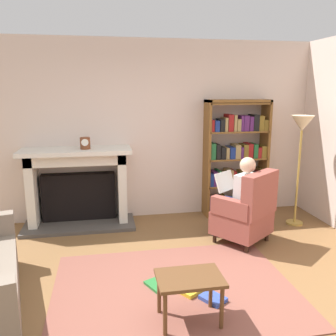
{
  "coord_description": "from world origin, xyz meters",
  "views": [
    {
      "loc": [
        -0.64,
        -2.86,
        1.96
      ],
      "look_at": [
        0.1,
        1.2,
        1.05
      ],
      "focal_mm": 37.97,
      "sensor_mm": 36.0,
      "label": 1
    }
  ],
  "objects_px": {
    "bookshelf": "(236,159)",
    "seated_reader": "(239,196)",
    "mantel_clock": "(85,143)",
    "floor_lamp": "(302,133)",
    "fireplace": "(78,185)",
    "side_table": "(190,283)",
    "armchair_reading": "(247,212)"
  },
  "relations": [
    {
      "from": "mantel_clock",
      "to": "armchair_reading",
      "type": "distance_m",
      "value": 2.4
    },
    {
      "from": "bookshelf",
      "to": "armchair_reading",
      "type": "bearing_deg",
      "value": -103.52
    },
    {
      "from": "mantel_clock",
      "to": "floor_lamp",
      "type": "distance_m",
      "value": 3.06
    },
    {
      "from": "side_table",
      "to": "floor_lamp",
      "type": "relative_size",
      "value": 0.35
    },
    {
      "from": "armchair_reading",
      "to": "floor_lamp",
      "type": "relative_size",
      "value": 0.6
    },
    {
      "from": "bookshelf",
      "to": "armchair_reading",
      "type": "height_order",
      "value": "bookshelf"
    },
    {
      "from": "mantel_clock",
      "to": "side_table",
      "type": "relative_size",
      "value": 0.29
    },
    {
      "from": "fireplace",
      "to": "bookshelf",
      "type": "bearing_deg",
      "value": 0.77
    },
    {
      "from": "seated_reader",
      "to": "mantel_clock",
      "type": "bearing_deg",
      "value": -60.95
    },
    {
      "from": "armchair_reading",
      "to": "fireplace",
      "type": "bearing_deg",
      "value": -63.21
    },
    {
      "from": "side_table",
      "to": "floor_lamp",
      "type": "height_order",
      "value": "floor_lamp"
    },
    {
      "from": "mantel_clock",
      "to": "bookshelf",
      "type": "xyz_separation_m",
      "value": [
        2.3,
        0.14,
        -0.34
      ]
    },
    {
      "from": "bookshelf",
      "to": "seated_reader",
      "type": "relative_size",
      "value": 1.59
    },
    {
      "from": "mantel_clock",
      "to": "floor_lamp",
      "type": "xyz_separation_m",
      "value": [
        3.02,
        -0.47,
        0.13
      ]
    },
    {
      "from": "seated_reader",
      "to": "side_table",
      "type": "xyz_separation_m",
      "value": [
        -1.04,
        -1.53,
        -0.26
      ]
    },
    {
      "from": "mantel_clock",
      "to": "seated_reader",
      "type": "bearing_deg",
      "value": -24.25
    },
    {
      "from": "seated_reader",
      "to": "floor_lamp",
      "type": "relative_size",
      "value": 0.71
    },
    {
      "from": "seated_reader",
      "to": "side_table",
      "type": "bearing_deg",
      "value": 19.26
    },
    {
      "from": "armchair_reading",
      "to": "floor_lamp",
      "type": "height_order",
      "value": "floor_lamp"
    },
    {
      "from": "armchair_reading",
      "to": "side_table",
      "type": "bearing_deg",
      "value": 15.75
    },
    {
      "from": "fireplace",
      "to": "armchair_reading",
      "type": "bearing_deg",
      "value": -26.5
    },
    {
      "from": "mantel_clock",
      "to": "bookshelf",
      "type": "bearing_deg",
      "value": 3.37
    },
    {
      "from": "mantel_clock",
      "to": "floor_lamp",
      "type": "bearing_deg",
      "value": -8.83
    },
    {
      "from": "mantel_clock",
      "to": "floor_lamp",
      "type": "relative_size",
      "value": 0.1
    },
    {
      "from": "seated_reader",
      "to": "bookshelf",
      "type": "bearing_deg",
      "value": -145.04
    },
    {
      "from": "side_table",
      "to": "floor_lamp",
      "type": "distance_m",
      "value": 3.03
    },
    {
      "from": "side_table",
      "to": "seated_reader",
      "type": "bearing_deg",
      "value": 55.96
    },
    {
      "from": "fireplace",
      "to": "seated_reader",
      "type": "relative_size",
      "value": 1.39
    },
    {
      "from": "bookshelf",
      "to": "floor_lamp",
      "type": "bearing_deg",
      "value": -40.01
    },
    {
      "from": "fireplace",
      "to": "armchair_reading",
      "type": "relative_size",
      "value": 1.64
    },
    {
      "from": "fireplace",
      "to": "bookshelf",
      "type": "height_order",
      "value": "bookshelf"
    },
    {
      "from": "armchair_reading",
      "to": "floor_lamp",
      "type": "bearing_deg",
      "value": 170.53
    }
  ]
}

